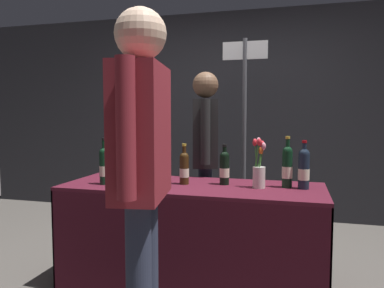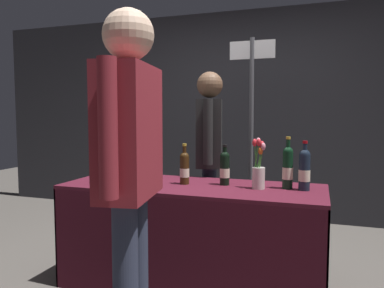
% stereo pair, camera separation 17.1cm
% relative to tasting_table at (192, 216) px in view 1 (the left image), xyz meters
% --- Properties ---
extents(ground_plane, '(12.00, 12.00, 0.00)m').
position_rel_tasting_table_xyz_m(ground_plane, '(0.00, 0.00, -0.53)').
color(ground_plane, '#514C47').
extents(back_partition, '(7.06, 0.12, 2.53)m').
position_rel_tasting_table_xyz_m(back_partition, '(0.00, 2.07, 0.74)').
color(back_partition, '#2D2D33').
rests_on(back_partition, ground_plane).
extents(tasting_table, '(1.89, 0.69, 0.76)m').
position_rel_tasting_table_xyz_m(tasting_table, '(0.00, 0.00, 0.00)').
color(tasting_table, '#4C1423').
rests_on(tasting_table, ground_plane).
extents(featured_wine_bottle, '(0.07, 0.07, 0.30)m').
position_rel_tasting_table_xyz_m(featured_wine_bottle, '(0.23, 0.08, 0.36)').
color(featured_wine_bottle, black).
rests_on(featured_wine_bottle, tasting_table).
extents(display_bottle_0, '(0.08, 0.08, 0.34)m').
position_rel_tasting_table_xyz_m(display_bottle_0, '(0.78, 0.06, 0.38)').
color(display_bottle_0, '#192333').
rests_on(display_bottle_0, tasting_table).
extents(display_bottle_1, '(0.07, 0.07, 0.36)m').
position_rel_tasting_table_xyz_m(display_bottle_1, '(0.67, 0.08, 0.39)').
color(display_bottle_1, black).
rests_on(display_bottle_1, tasting_table).
extents(display_bottle_2, '(0.07, 0.07, 0.34)m').
position_rel_tasting_table_xyz_m(display_bottle_2, '(-0.63, -0.14, 0.38)').
color(display_bottle_2, black).
rests_on(display_bottle_2, tasting_table).
extents(display_bottle_3, '(0.07, 0.07, 0.30)m').
position_rel_tasting_table_xyz_m(display_bottle_3, '(-0.06, 0.01, 0.36)').
color(display_bottle_3, '#38230F').
rests_on(display_bottle_3, tasting_table).
extents(wine_glass_near_vendor, '(0.07, 0.07, 0.14)m').
position_rel_tasting_table_xyz_m(wine_glass_near_vendor, '(-0.62, 0.17, 0.34)').
color(wine_glass_near_vendor, silver).
rests_on(wine_glass_near_vendor, tasting_table).
extents(flower_vase, '(0.09, 0.09, 0.35)m').
position_rel_tasting_table_xyz_m(flower_vase, '(0.48, 0.02, 0.36)').
color(flower_vase, silver).
rests_on(flower_vase, tasting_table).
extents(vendor_presenter, '(0.30, 0.56, 1.64)m').
position_rel_tasting_table_xyz_m(vendor_presenter, '(-0.04, 0.60, 0.46)').
color(vendor_presenter, '#2D3347').
rests_on(vendor_presenter, ground_plane).
extents(taster_foreground_right, '(0.28, 0.61, 1.77)m').
position_rel_tasting_table_xyz_m(taster_foreground_right, '(0.02, -0.97, 0.55)').
color(taster_foreground_right, '#2D3347').
rests_on(taster_foreground_right, ground_plane).
extents(booth_signpost, '(0.44, 0.04, 2.02)m').
position_rel_tasting_table_xyz_m(booth_signpost, '(0.23, 1.16, 0.70)').
color(booth_signpost, '#47474C').
rests_on(booth_signpost, ground_plane).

